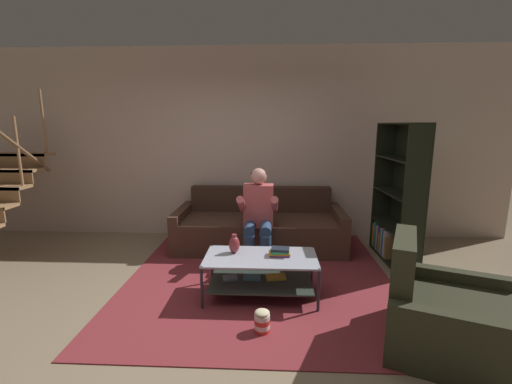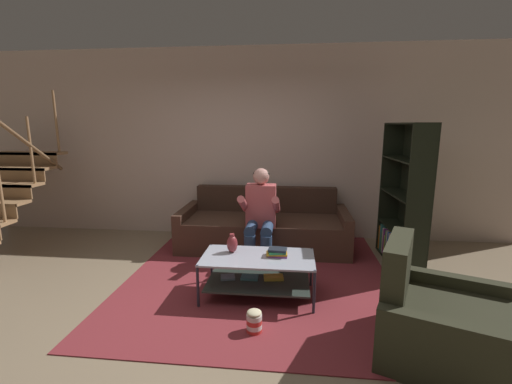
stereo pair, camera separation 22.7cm
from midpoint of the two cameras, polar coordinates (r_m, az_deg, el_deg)
ground at (r=3.45m, az=-6.03°, el=-19.53°), size 16.80×16.80×0.00m
back_partition at (r=5.40m, az=-0.83°, el=7.94°), size 8.40×0.12×2.90m
couch at (r=4.99m, az=2.64°, el=-6.03°), size 2.38×0.99×0.83m
person_seated_center at (r=4.34m, az=2.21°, el=-3.42°), size 0.50×0.58×1.21m
coffee_table at (r=3.60m, az=2.15°, el=-12.87°), size 1.14×0.59×0.44m
area_rug at (r=4.28m, az=2.30°, el=-12.98°), size 3.00×3.44×0.01m
vase at (r=3.62m, az=-2.18°, el=-8.62°), size 0.11×0.11×0.20m
book_stack at (r=3.55m, az=5.43°, el=-10.00°), size 0.22×0.15×0.08m
bookshelf at (r=4.80m, az=24.60°, el=-2.83°), size 0.33×1.04×1.78m
armchair at (r=3.18m, az=30.24°, el=-18.29°), size 1.19×1.19×0.89m
popcorn_tub at (r=3.12m, az=1.93°, el=-20.77°), size 0.13×0.13×0.21m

